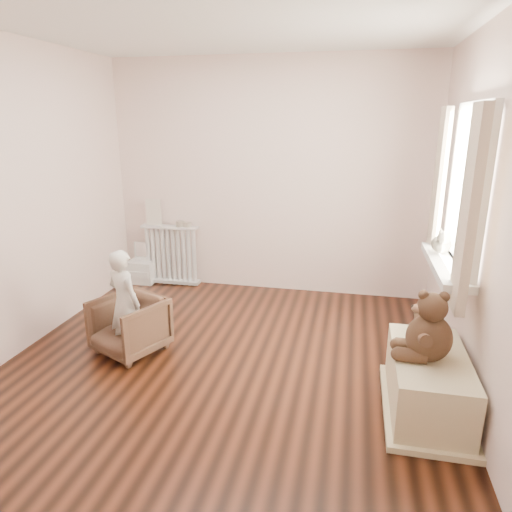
% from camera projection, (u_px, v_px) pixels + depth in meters
% --- Properties ---
extents(floor, '(3.60, 3.60, 0.01)m').
position_uv_depth(floor, '(227.00, 362.00, 3.80)').
color(floor, black).
rests_on(floor, ground).
extents(ceiling, '(3.60, 3.60, 0.01)m').
position_uv_depth(ceiling, '(220.00, 16.00, 3.05)').
color(ceiling, white).
rests_on(ceiling, ground).
extents(back_wall, '(3.60, 0.02, 2.60)m').
position_uv_depth(back_wall, '(268.00, 179.00, 5.11)').
color(back_wall, white).
rests_on(back_wall, ground).
extents(front_wall, '(3.60, 0.02, 2.60)m').
position_uv_depth(front_wall, '(92.00, 294.00, 1.74)').
color(front_wall, white).
rests_on(front_wall, ground).
extents(left_wall, '(0.02, 3.60, 2.60)m').
position_uv_depth(left_wall, '(16.00, 199.00, 3.79)').
color(left_wall, white).
rests_on(left_wall, ground).
extents(right_wall, '(0.02, 3.60, 2.60)m').
position_uv_depth(right_wall, '(482.00, 219.00, 3.06)').
color(right_wall, white).
rests_on(right_wall, ground).
extents(window, '(0.03, 0.90, 1.10)m').
position_uv_depth(window, '(468.00, 190.00, 3.30)').
color(window, white).
rests_on(window, right_wall).
extents(window_sill, '(0.22, 1.10, 0.06)m').
position_uv_depth(window_sill, '(446.00, 265.00, 3.49)').
color(window_sill, silver).
rests_on(window_sill, right_wall).
extents(curtain_left, '(0.06, 0.26, 1.30)m').
position_uv_depth(curtain_left, '(469.00, 212.00, 2.81)').
color(curtain_left, beige).
rests_on(curtain_left, right_wall).
extents(curtain_right, '(0.06, 0.26, 1.30)m').
position_uv_depth(curtain_right, '(439.00, 187.00, 3.88)').
color(curtain_right, beige).
rests_on(curtain_right, right_wall).
extents(radiator, '(0.69, 0.13, 0.73)m').
position_uv_depth(radiator, '(171.00, 253.00, 5.49)').
color(radiator, silver).
rests_on(radiator, floor).
extents(paper_doll, '(0.19, 0.02, 0.31)m').
position_uv_depth(paper_doll, '(154.00, 212.00, 5.39)').
color(paper_doll, beige).
rests_on(paper_doll, radiator).
extents(tin_a, '(0.10, 0.10, 0.06)m').
position_uv_depth(tin_a, '(180.00, 224.00, 5.36)').
color(tin_a, '#A59E8C').
rests_on(tin_a, radiator).
extents(tin_b, '(0.10, 0.10, 0.05)m').
position_uv_depth(tin_b, '(187.00, 225.00, 5.34)').
color(tin_b, '#A59E8C').
rests_on(tin_b, radiator).
extents(toy_vanity, '(0.32, 0.23, 0.50)m').
position_uv_depth(toy_vanity, '(141.00, 261.00, 5.58)').
color(toy_vanity, silver).
rests_on(toy_vanity, floor).
extents(armchair, '(0.70, 0.71, 0.49)m').
position_uv_depth(armchair, '(129.00, 325.00, 3.91)').
color(armchair, '#4E3323').
rests_on(armchair, floor).
extents(child, '(0.39, 0.34, 0.91)m').
position_uv_depth(child, '(124.00, 303.00, 3.79)').
color(child, silver).
rests_on(child, armchair).
extents(toy_bench, '(0.48, 0.91, 0.43)m').
position_uv_depth(toy_bench, '(427.00, 385.00, 3.11)').
color(toy_bench, beige).
rests_on(toy_bench, floor).
extents(teddy_bear, '(0.39, 0.31, 0.47)m').
position_uv_depth(teddy_bear, '(430.00, 325.00, 2.93)').
color(teddy_bear, '#332114').
rests_on(teddy_bear, toy_bench).
extents(plush_cat, '(0.17, 0.26, 0.21)m').
position_uv_depth(plush_cat, '(442.00, 242.00, 3.65)').
color(plush_cat, slate).
rests_on(plush_cat, window_sill).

